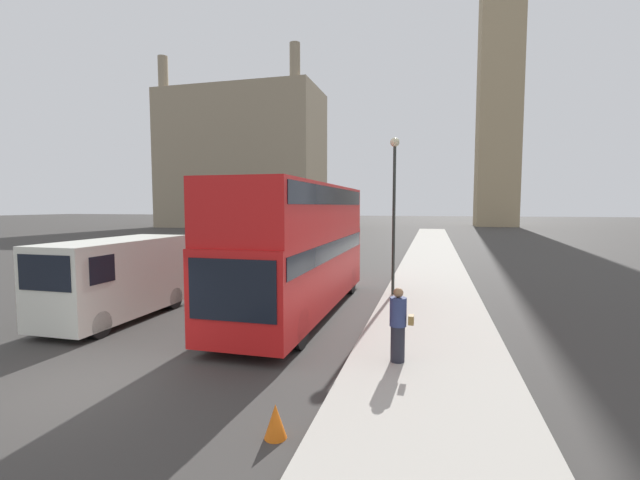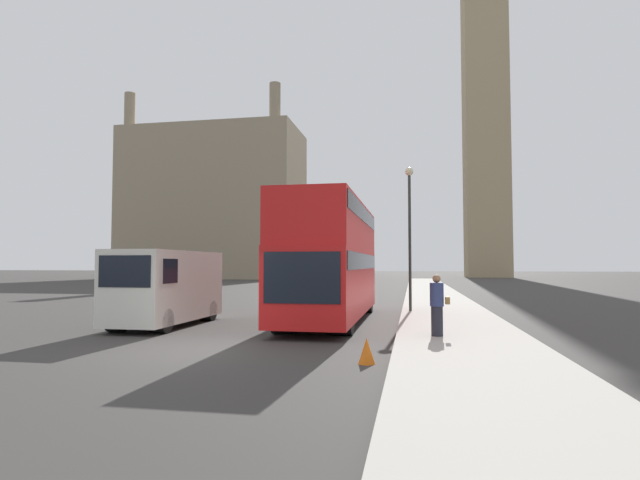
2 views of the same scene
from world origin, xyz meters
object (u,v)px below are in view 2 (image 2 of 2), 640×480
(clock_tower, at_px, (484,50))
(parked_sedan, at_px, (309,281))
(red_double_decker_bus, at_px, (332,256))
(white_van, at_px, (166,286))
(pedestrian, at_px, (437,305))
(street_lamp, at_px, (410,217))

(clock_tower, bearing_deg, parked_sedan, -115.67)
(red_double_decker_bus, bearing_deg, white_van, -155.47)
(parked_sedan, bearing_deg, white_van, -88.80)
(white_van, bearing_deg, clock_tower, 73.74)
(red_double_decker_bus, distance_m, pedestrian, 5.76)
(clock_tower, height_order, red_double_decker_bus, clock_tower)
(white_van, distance_m, pedestrian, 9.21)
(red_double_decker_bus, relative_size, street_lamp, 1.67)
(street_lamp, bearing_deg, pedestrian, -84.07)
(white_van, xyz_separation_m, pedestrian, (9.03, -1.77, -0.39))
(white_van, height_order, pedestrian, white_van)
(pedestrian, bearing_deg, street_lamp, 95.93)
(white_van, bearing_deg, street_lamp, 34.17)
(clock_tower, xyz_separation_m, white_van, (-20.61, -70.68, -37.19))
(clock_tower, xyz_separation_m, red_double_decker_bus, (-15.22, -68.22, -36.14))
(street_lamp, height_order, parked_sedan, street_lamp)
(clock_tower, height_order, street_lamp, clock_tower)
(clock_tower, distance_m, red_double_decker_bus, 78.69)
(street_lamp, bearing_deg, parked_sedan, 112.74)
(clock_tower, bearing_deg, street_lamp, -100.75)
(clock_tower, relative_size, parked_sedan, 16.20)
(white_van, relative_size, pedestrian, 3.09)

